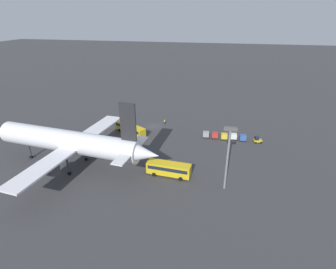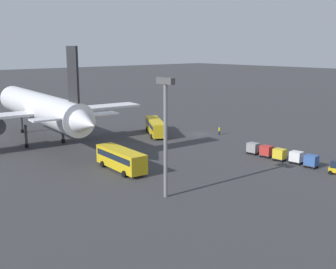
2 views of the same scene
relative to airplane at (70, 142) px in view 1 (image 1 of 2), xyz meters
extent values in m
plane|color=#38383A|center=(-13.40, -30.89, -7.23)|extent=(600.00, 600.00, 0.00)
cylinder|color=silver|center=(0.50, -0.05, 0.11)|extent=(38.74, 9.48, 5.65)
cone|color=silver|center=(20.98, -2.13, 0.11)|extent=(6.72, 5.96, 5.36)
cone|color=silver|center=(-20.27, 2.05, 0.11)|extent=(7.81, 5.80, 5.08)
cube|color=silver|center=(-0.24, 11.73, -0.59)|extent=(6.74, 18.06, 0.44)
cube|color=silver|center=(-2.59, -11.44, -0.59)|extent=(6.74, 18.06, 0.44)
cube|color=#262628|center=(-16.68, 1.69, 7.45)|extent=(3.85, 0.74, 9.03)
cube|color=silver|center=(-17.06, 1.73, 0.68)|extent=(4.15, 14.88, 0.28)
cylinder|color=#38383D|center=(0.64, 8.98, -2.37)|extent=(4.89, 3.55, 3.11)
cylinder|color=#38383D|center=(-1.18, -8.93, -2.37)|extent=(4.89, 3.55, 3.11)
cylinder|color=#38383D|center=(13.85, -1.40, -4.97)|extent=(0.50, 0.50, 4.52)
cylinder|color=black|center=(13.85, -1.40, -6.78)|extent=(0.95, 0.59, 0.90)
cylinder|color=#38383D|center=(-1.04, 3.79, -4.97)|extent=(0.50, 0.50, 4.52)
cylinder|color=black|center=(-1.04, 3.79, -6.78)|extent=(0.95, 0.59, 0.90)
cylinder|color=#38383D|center=(-1.78, -3.51, -4.97)|extent=(0.50, 0.50, 4.52)
cylinder|color=black|center=(-1.78, -3.51, -6.78)|extent=(0.95, 0.59, 0.90)
cube|color=gold|center=(-7.50, -22.86, -5.36)|extent=(12.40, 8.88, 2.83)
cube|color=#192333|center=(-7.50, -22.86, -4.87)|extent=(11.54, 8.39, 0.91)
cylinder|color=black|center=(-3.37, -23.69, -6.73)|extent=(1.01, 0.77, 1.00)
cylinder|color=black|center=(-4.81, -26.10, -6.73)|extent=(1.01, 0.77, 1.00)
cylinder|color=black|center=(-10.20, -19.61, -6.73)|extent=(1.01, 0.77, 1.00)
cylinder|color=black|center=(-11.64, -22.02, -6.73)|extent=(1.01, 0.77, 1.00)
cube|color=gold|center=(-25.35, -1.31, -5.32)|extent=(11.08, 3.65, 2.92)
cube|color=#192333|center=(-25.35, -1.31, -4.81)|extent=(10.21, 3.62, 0.93)
cylinder|color=black|center=(-21.88, -0.06, -6.73)|extent=(1.02, 0.37, 1.00)
cylinder|color=black|center=(-22.09, -3.04, -6.73)|extent=(1.02, 0.37, 1.00)
cylinder|color=black|center=(-28.62, 0.43, -6.73)|extent=(1.02, 0.37, 1.00)
cylinder|color=black|center=(-28.83, -2.55, -6.73)|extent=(1.02, 0.37, 1.00)
cube|color=gold|center=(-48.66, -25.00, -6.58)|extent=(2.65, 1.87, 0.70)
cube|color=#192333|center=(-48.25, -24.89, -5.68)|extent=(1.34, 1.41, 1.10)
cylinder|color=black|center=(-48.02, -24.11, -6.93)|extent=(0.64, 0.37, 0.60)
cylinder|color=black|center=(-47.66, -25.46, -6.93)|extent=(0.64, 0.37, 0.60)
cylinder|color=black|center=(-49.65, -24.54, -6.93)|extent=(0.64, 0.37, 0.60)
cylinder|color=black|center=(-49.29, -25.89, -6.93)|extent=(0.64, 0.37, 0.60)
cylinder|color=#1E1E2D|center=(-16.86, -33.50, -6.80)|extent=(0.32, 0.32, 0.85)
cylinder|color=yellow|center=(-16.86, -33.50, -6.05)|extent=(0.38, 0.38, 0.65)
sphere|color=tan|center=(-16.86, -33.50, -5.61)|extent=(0.24, 0.24, 0.24)
cube|color=#38383D|center=(-44.13, -25.21, -6.82)|extent=(2.12, 1.83, 0.10)
cube|color=#33569E|center=(-44.13, -25.21, -5.97)|extent=(2.02, 1.75, 1.60)
cylinder|color=black|center=(-43.43, -24.51, -7.05)|extent=(0.37, 0.15, 0.36)
cylinder|color=black|center=(-43.32, -25.79, -7.05)|extent=(0.37, 0.15, 0.36)
cylinder|color=black|center=(-44.94, -24.63, -7.05)|extent=(0.37, 0.15, 0.36)
cylinder|color=black|center=(-44.84, -25.91, -7.05)|extent=(0.37, 0.15, 0.36)
cube|color=#38383D|center=(-41.23, -25.50, -6.82)|extent=(2.12, 1.83, 0.10)
cube|color=silver|center=(-41.23, -25.50, -5.97)|extent=(2.02, 1.75, 1.60)
cylinder|color=black|center=(-40.53, -24.80, -7.05)|extent=(0.37, 0.15, 0.36)
cylinder|color=black|center=(-40.43, -26.07, -7.05)|extent=(0.37, 0.15, 0.36)
cylinder|color=black|center=(-42.04, -24.92, -7.05)|extent=(0.37, 0.15, 0.36)
cylinder|color=black|center=(-41.94, -26.19, -7.05)|extent=(0.37, 0.15, 0.36)
cube|color=#38383D|center=(-38.34, -24.96, -6.82)|extent=(2.12, 1.83, 0.10)
cube|color=gold|center=(-38.34, -24.96, -5.97)|extent=(2.02, 1.75, 1.60)
cylinder|color=black|center=(-37.63, -24.26, -7.05)|extent=(0.37, 0.15, 0.36)
cylinder|color=black|center=(-37.53, -25.53, -7.05)|extent=(0.37, 0.15, 0.36)
cylinder|color=black|center=(-39.15, -24.38, -7.05)|extent=(0.37, 0.15, 0.36)
cylinder|color=black|center=(-39.04, -25.65, -7.05)|extent=(0.37, 0.15, 0.36)
cube|color=#38383D|center=(-35.44, -25.22, -6.82)|extent=(2.12, 1.83, 0.10)
cube|color=#B72D28|center=(-35.44, -25.22, -5.97)|extent=(2.02, 1.75, 1.60)
cylinder|color=black|center=(-34.73, -24.52, -7.05)|extent=(0.37, 0.15, 0.36)
cylinder|color=black|center=(-34.63, -25.80, -7.05)|extent=(0.37, 0.15, 0.36)
cylinder|color=black|center=(-36.25, -24.65, -7.05)|extent=(0.37, 0.15, 0.36)
cylinder|color=black|center=(-36.14, -25.92, -7.05)|extent=(0.37, 0.15, 0.36)
cube|color=#38383D|center=(-32.54, -25.22, -6.82)|extent=(2.12, 1.83, 0.10)
cube|color=gray|center=(-32.54, -25.22, -5.97)|extent=(2.02, 1.75, 1.60)
cylinder|color=black|center=(-31.83, -24.52, -7.05)|extent=(0.37, 0.15, 0.36)
cylinder|color=black|center=(-31.73, -25.79, -7.05)|extent=(0.37, 0.15, 0.36)
cylinder|color=black|center=(-33.35, -24.64, -7.05)|extent=(0.37, 0.15, 0.36)
cylinder|color=black|center=(-33.25, -25.92, -7.05)|extent=(0.37, 0.15, 0.36)
cylinder|color=slate|center=(-38.99, 1.19, 0.06)|extent=(0.50, 0.50, 14.56)
cube|color=#4C4C4C|center=(-38.99, 1.19, 7.74)|extent=(2.80, 0.70, 0.80)
camera|label=1|loc=(-36.85, 52.48, 29.39)|focal=28.00mm
camera|label=2|loc=(-78.21, 34.85, 11.79)|focal=45.00mm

